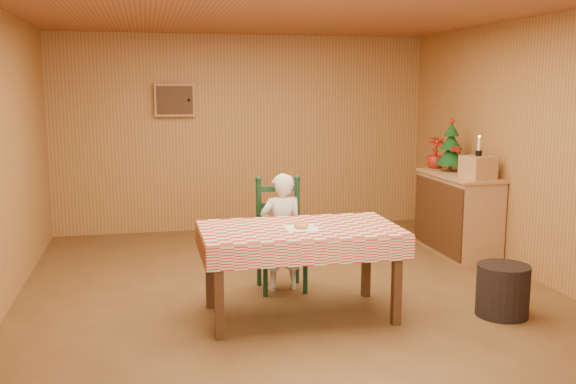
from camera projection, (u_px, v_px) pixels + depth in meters
The scene contains 13 objects.
ground at pixel (293, 296), 5.94m from camera, with size 6.00×6.00×0.00m, color brown.
cabin_walls at pixel (280, 97), 6.16m from camera, with size 5.10×6.05×2.65m.
dining_table at pixel (300, 237), 5.33m from camera, with size 1.66×0.96×0.77m.
ladder_chair at pixel (280, 237), 6.12m from camera, with size 0.44×0.40×1.08m.
seated_child at pixel (282, 232), 6.06m from camera, with size 0.41×0.27×1.12m, color silver.
napkin at pixel (301, 228), 5.27m from camera, with size 0.26×0.26×0.00m, color white.
donut at pixel (301, 225), 5.27m from camera, with size 0.12×0.12×0.04m, color #C98848.
shelf_unit at pixel (458, 214), 7.43m from camera, with size 0.54×1.24×0.93m.
crate at pixel (478, 167), 6.96m from camera, with size 0.30×0.30×0.25m, color tan.
christmas_tree at pixel (451, 148), 7.56m from camera, with size 0.34×0.34×0.62m.
flower_arrangement at pixel (436, 153), 7.85m from camera, with size 0.21×0.21×0.38m, color maroon.
candle_set at pixel (479, 150), 6.92m from camera, with size 0.07×0.07×0.22m.
storage_bin at pixel (503, 290), 5.42m from camera, with size 0.44×0.44×0.44m, color black.
Camera 1 is at (-1.27, -5.56, 1.92)m, focal length 40.00 mm.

